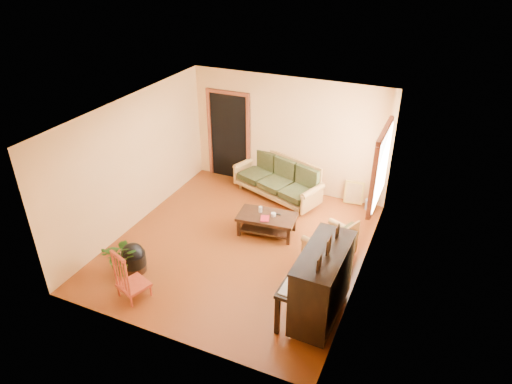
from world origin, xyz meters
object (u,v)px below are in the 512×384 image
at_px(potted_plant, 123,256).
at_px(ceramic_crock, 369,205).
at_px(sofa, 277,179).
at_px(coffee_table, 267,224).
at_px(armchair, 330,240).
at_px(red_chair, 132,274).
at_px(piano, 322,285).
at_px(footstool, 134,261).

bearing_deg(potted_plant, ceramic_crock, 48.10).
relative_size(sofa, coffee_table, 1.83).
distance_m(armchair, red_chair, 3.42).
bearing_deg(ceramic_crock, coffee_table, -133.86).
height_order(armchair, ceramic_crock, armchair).
distance_m(sofa, armchair, 2.43).
xyz_separation_m(armchair, ceramic_crock, (0.31, 2.02, -0.30)).
bearing_deg(piano, sofa, 123.03).
distance_m(sofa, red_chair, 4.07).
distance_m(piano, potted_plant, 3.42).
distance_m(footstool, potted_plant, 0.22).
relative_size(armchair, piano, 0.59).
height_order(coffee_table, ceramic_crock, coffee_table).
height_order(red_chair, ceramic_crock, red_chair).
relative_size(footstool, potted_plant, 0.62).
bearing_deg(footstool, ceramic_crock, 48.22).
xyz_separation_m(armchair, piano, (0.27, -1.46, 0.20)).
bearing_deg(red_chair, coffee_table, 83.27).
bearing_deg(coffee_table, sofa, 104.03).
bearing_deg(piano, coffee_table, 133.86).
bearing_deg(piano, potted_plant, -172.67).
height_order(coffee_table, red_chair, red_chair).
relative_size(piano, potted_plant, 2.00).
bearing_deg(armchair, sofa, 155.48).
bearing_deg(potted_plant, armchair, 30.06).
distance_m(armchair, footstool, 3.46).
bearing_deg(sofa, coffee_table, -56.19).
height_order(coffee_table, footstool, footstool).
bearing_deg(coffee_table, piano, -47.55).
distance_m(ceramic_crock, potted_plant, 5.15).
xyz_separation_m(red_chair, ceramic_crock, (2.92, 4.25, -0.34)).
bearing_deg(footstool, potted_plant, -135.38).
relative_size(armchair, footstool, 1.93).
xyz_separation_m(piano, potted_plant, (-3.39, -0.35, -0.27)).
bearing_deg(potted_plant, footstool, 44.62).
relative_size(sofa, armchair, 2.48).
relative_size(sofa, piano, 1.48).
bearing_deg(red_chair, armchair, 60.33).
relative_size(coffee_table, piano, 0.80).
height_order(armchair, footstool, armchair).
bearing_deg(armchair, footstool, -129.50).
height_order(coffee_table, armchair, armchair).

